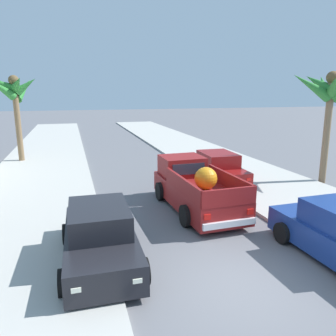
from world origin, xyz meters
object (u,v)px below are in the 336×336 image
car_right_near (100,237)px  car_left_mid (217,169)px  pickup_truck (195,188)px  palm_tree_right_fore (13,91)px  palm_tree_left_fore (332,91)px

car_right_near → car_left_mid: same height
pickup_truck → palm_tree_right_fore: size_ratio=0.96×
car_left_mid → palm_tree_left_fore: 6.47m
car_left_mid → palm_tree_right_fore: 13.57m
palm_tree_left_fore → palm_tree_right_fore: bearing=147.3°
car_right_near → palm_tree_left_fore: bearing=22.7°
pickup_truck → car_right_near: (-3.90, -3.20, -0.09)m
palm_tree_right_fore → car_left_mid: bearing=-38.7°
palm_tree_left_fore → car_left_mid: bearing=162.4°
car_left_mid → palm_tree_left_fore: bearing=-17.6°
car_right_near → car_left_mid: (6.31, 6.33, 0.00)m
car_left_mid → palm_tree_right_fore: bearing=141.3°
pickup_truck → palm_tree_right_fore: bearing=124.5°
palm_tree_left_fore → palm_tree_right_fore: size_ratio=0.99×
pickup_truck → car_left_mid: (2.40, 3.13, -0.09)m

